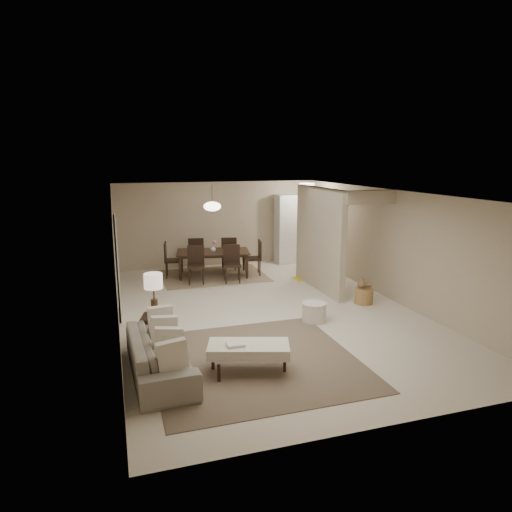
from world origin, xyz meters
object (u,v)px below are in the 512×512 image
object	(u,v)px
dining_table	(213,264)
wicker_basket	(364,296)
pantry_cabinet	(295,229)
ottoman_bench	(249,349)
side_table	(156,330)
round_pouf	(314,312)
sofa	(160,355)

from	to	relation	value
dining_table	wicker_basket	bearing A→B (deg)	-40.96
pantry_cabinet	ottoman_bench	bearing A→B (deg)	-117.49
side_table	round_pouf	bearing A→B (deg)	3.07
ottoman_bench	pantry_cabinet	bearing A→B (deg)	80.08
ottoman_bench	dining_table	xyz separation A→B (m)	(0.72, 5.77, -0.01)
sofa	dining_table	distance (m)	5.83
ottoman_bench	side_table	world-z (taller)	side_table
ottoman_bench	wicker_basket	size ratio (longest dim) A/B	3.29
ottoman_bench	round_pouf	distance (m)	2.52
sofa	pantry_cabinet	bearing A→B (deg)	-38.94
pantry_cabinet	wicker_basket	world-z (taller)	pantry_cabinet
side_table	wicker_basket	size ratio (longest dim) A/B	1.23
round_pouf	ottoman_bench	bearing A→B (deg)	-137.81
pantry_cabinet	side_table	size ratio (longest dim) A/B	4.18
sofa	round_pouf	world-z (taller)	sofa
dining_table	round_pouf	bearing A→B (deg)	-63.79
pantry_cabinet	sofa	distance (m)	8.07
round_pouf	dining_table	bearing A→B (deg)	105.74
ottoman_bench	dining_table	size ratio (longest dim) A/B	0.68
sofa	ottoman_bench	world-z (taller)	sofa
round_pouf	wicker_basket	size ratio (longest dim) A/B	1.20
side_table	dining_table	xyz separation A→B (m)	(1.96, 4.25, 0.09)
side_table	dining_table	bearing A→B (deg)	65.23
sofa	wicker_basket	xyz separation A→B (m)	(4.70, 2.10, -0.14)
wicker_basket	ottoman_bench	bearing A→B (deg)	-144.82
dining_table	ottoman_bench	bearing A→B (deg)	-86.60
pantry_cabinet	round_pouf	world-z (taller)	pantry_cabinet
pantry_cabinet	dining_table	world-z (taller)	pantry_cabinet
dining_table	sofa	bearing A→B (deg)	-99.71
pantry_cabinet	round_pouf	distance (m)	5.38
ottoman_bench	round_pouf	xyz separation A→B (m)	(1.87, 1.69, -0.16)
side_table	sofa	bearing A→B (deg)	-92.34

